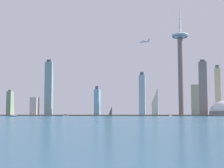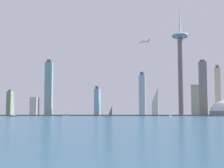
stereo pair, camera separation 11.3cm
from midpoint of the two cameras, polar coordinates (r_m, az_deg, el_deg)
name	(u,v)px [view 2 (the right image)]	position (r m, az deg, el deg)	size (l,w,h in m)	color
ground_plane	(35,118)	(454.41, -12.80, -5.50)	(6000.00, 6000.00, 0.00)	#25526E
waterfront_pier	(114,115)	(928.35, 0.40, -5.26)	(777.06, 44.85, 3.46)	slate
observation_tower	(180,56)	(932.13, 11.38, 4.54)	(45.11, 45.11, 303.32)	#755F60
skyscraper_0	(11,103)	(1038.70, -16.61, -3.12)	(13.98, 25.84, 75.72)	gray
skyscraper_1	(218,91)	(1014.76, 17.29, -1.18)	(15.27, 13.49, 145.29)	#C4B68C
skyscraper_2	(110,93)	(1017.19, -0.42, -1.53)	(20.43, 22.90, 140.24)	#626358
skyscraper_3	(97,102)	(949.22, -2.47, -3.03)	(13.67, 23.03, 82.60)	#7AA3B9
skyscraper_4	(195,100)	(1010.35, 13.75, -2.66)	(22.37, 17.60, 89.67)	#989B84
skyscraper_5	(203,88)	(927.55, 14.98, -0.71)	(21.00, 14.06, 148.54)	gray
skyscraper_6	(155,99)	(1017.33, 7.24, -2.54)	(18.45, 19.11, 98.28)	beige
skyscraper_7	(103,109)	(1043.13, -1.49, -4.21)	(21.40, 15.24, 41.01)	#A6C5BB
skyscraper_8	(60,104)	(1087.29, -8.62, -3.35)	(22.13, 13.72, 84.50)	#97B0BD
skyscraper_9	(49,88)	(1010.31, -10.53, -0.72)	(22.26, 12.20, 164.78)	gray
skyscraper_10	(35,107)	(1002.95, -12.84, -3.71)	(21.09, 19.29, 52.92)	beige
skyscraper_11	(45,96)	(1098.79, -11.21, -2.04)	(13.22, 21.92, 136.47)	#BCB5A1
skyscraper_12	(142,95)	(967.86, 5.08, -1.83)	(17.32, 13.45, 124.36)	#8CACBD
boat_0	(13,116)	(816.13, -16.21, -5.12)	(17.39, 9.31, 7.58)	white
boat_1	(170,116)	(768.14, 9.75, -5.25)	(6.90, 7.39, 10.37)	beige
boat_3	(66,115)	(864.20, -7.77, -5.24)	(14.60, 6.56, 10.85)	beige
boat_4	(13,116)	(659.43, -16.23, -5.17)	(12.97, 10.24, 7.61)	navy
channel_buoy_1	(119,116)	(592.11, 1.11, -5.39)	(1.57, 1.57, 2.38)	green
airplane	(145,42)	(922.66, 5.50, 7.08)	(30.00, 27.96, 7.98)	#BFB0BE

